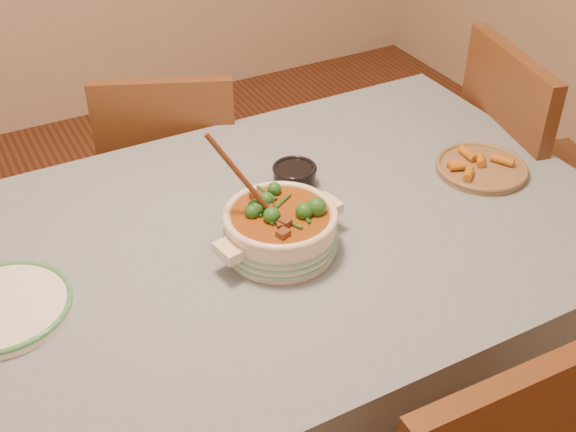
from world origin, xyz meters
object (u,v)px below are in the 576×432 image
object	(u,v)px
dining_table	(275,259)
chair_far	(174,175)
white_plate	(3,307)
condiment_bowl	(295,175)
fried_plate	(482,166)
stew_casserole	(280,227)
chair_right	(525,173)

from	to	relation	value
dining_table	chair_far	distance (m)	0.73
white_plate	condiment_bowl	size ratio (longest dim) A/B	2.72
dining_table	fried_plate	distance (m)	0.62
white_plate	fried_plate	bearing A→B (deg)	-2.18
stew_casserole	white_plate	xyz separation A→B (m)	(-0.60, 0.09, -0.05)
chair_right	dining_table	bearing A→B (deg)	110.78
fried_plate	condiment_bowl	bearing A→B (deg)	159.74
white_plate	chair_far	world-z (taller)	chair_far
chair_far	chair_right	bearing A→B (deg)	172.31
dining_table	white_plate	world-z (taller)	white_plate
stew_casserole	condiment_bowl	size ratio (longest dim) A/B	2.64
white_plate	condiment_bowl	xyz separation A→B (m)	(0.76, 0.13, 0.02)
condiment_bowl	chair_right	xyz separation A→B (m)	(0.83, -0.01, -0.24)
white_plate	fried_plate	distance (m)	1.23
white_plate	dining_table	bearing A→B (deg)	-1.37
white_plate	chair_right	distance (m)	1.61
dining_table	fried_plate	world-z (taller)	fried_plate
chair_far	chair_right	xyz separation A→B (m)	(0.97, -0.59, 0.04)
stew_casserole	fried_plate	distance (m)	0.63
white_plate	fried_plate	world-z (taller)	fried_plate
fried_plate	chair_right	size ratio (longest dim) A/B	0.32
stew_casserole	condiment_bowl	world-z (taller)	stew_casserole
dining_table	stew_casserole	distance (m)	0.17
white_plate	condiment_bowl	world-z (taller)	condiment_bowl
chair_right	white_plate	bearing A→B (deg)	107.29
dining_table	white_plate	bearing A→B (deg)	178.63
condiment_bowl	chair_right	distance (m)	0.87
dining_table	chair_far	xyz separation A→B (m)	(-0.01, 0.72, -0.16)
dining_table	fried_plate	xyz separation A→B (m)	(0.61, -0.03, 0.11)
stew_casserole	fried_plate	bearing A→B (deg)	3.65
condiment_bowl	chair_far	world-z (taller)	chair_far
white_plate	chair_right	bearing A→B (deg)	4.07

